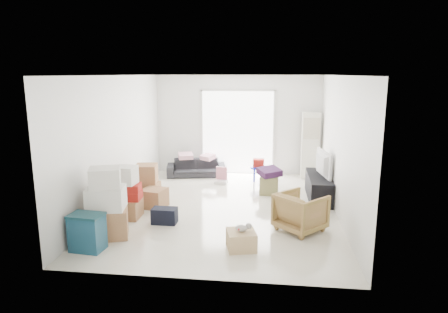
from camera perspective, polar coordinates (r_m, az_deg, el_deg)
room_shell at (r=8.05m, az=0.12°, el=1.87°), size 4.98×6.48×3.18m
sliding_door at (r=10.99m, az=1.95°, el=3.97°), size 2.10×0.04×2.33m
ac_tower at (r=10.73m, az=12.21°, el=1.53°), size 0.45×0.30×1.75m
tv_console at (r=9.14m, az=13.35°, el=-4.25°), size 0.47×1.56×0.52m
television at (r=9.06m, az=13.45°, el=-2.29°), size 0.71×1.04×0.13m
sofa at (r=10.84m, az=-3.99°, el=-1.20°), size 1.63×0.75×0.61m
pillow_left at (r=10.84m, az=-5.52°, el=0.78°), size 0.49×0.44×0.13m
pillow_right at (r=10.67m, az=-2.33°, el=0.65°), size 0.48×0.46×0.13m
armchair at (r=7.21m, az=10.90°, el=-7.53°), size 1.00×1.00×0.75m
storage_bins at (r=6.71m, az=-18.96°, el=-10.18°), size 0.55×0.41×0.60m
box_stack_a at (r=7.05m, az=-16.42°, el=-6.84°), size 0.80×0.73×1.21m
box_stack_b at (r=7.90m, az=-13.73°, el=-5.44°), size 0.56×0.50×1.02m
box_stack_c at (r=8.94m, az=-10.99°, el=-3.69°), size 0.54×0.51×0.79m
loose_box at (r=8.47m, az=-9.95°, el=-5.86°), size 0.56×0.56×0.39m
duffel_bag at (r=7.56m, az=-8.49°, el=-8.37°), size 0.46×0.28×0.29m
ottoman at (r=9.30m, az=6.44°, el=-4.07°), size 0.44×0.44×0.41m
blanket at (r=9.23m, az=6.48°, el=-2.42°), size 0.62×0.62×0.14m
kids_table at (r=10.31m, az=4.96°, el=-1.32°), size 0.44×0.44×0.58m
toy_walker at (r=10.15m, az=-0.38°, el=-3.19°), size 0.33×0.29×0.41m
wood_crate at (r=6.46m, az=2.48°, el=-11.84°), size 0.53×0.53×0.29m
plush_bunny at (r=6.39m, az=2.77°, el=-10.12°), size 0.26×0.15×0.13m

